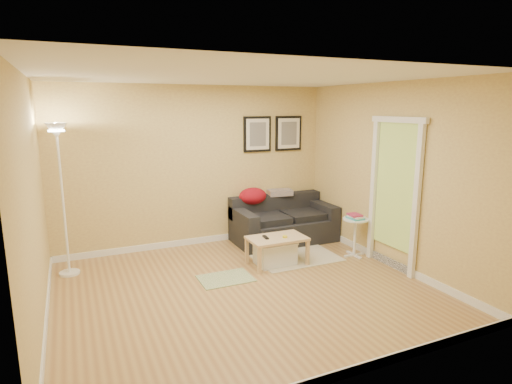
% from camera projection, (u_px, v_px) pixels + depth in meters
% --- Properties ---
extents(floor, '(4.50, 4.50, 0.00)m').
position_uv_depth(floor, '(244.00, 289.00, 5.31)').
color(floor, '#AA8449').
rests_on(floor, ground).
extents(ceiling, '(4.50, 4.50, 0.00)m').
position_uv_depth(ceiling, '(243.00, 76.00, 4.79)').
color(ceiling, white).
rests_on(ceiling, wall_back).
extents(wall_back, '(4.50, 0.00, 4.50)m').
position_uv_depth(wall_back, '(196.00, 167.00, 6.84)').
color(wall_back, '#DDC671').
rests_on(wall_back, ground).
extents(wall_front, '(4.50, 0.00, 4.50)m').
position_uv_depth(wall_front, '(342.00, 233.00, 3.26)').
color(wall_front, '#DDC671').
rests_on(wall_front, ground).
extents(wall_left, '(0.00, 4.00, 4.00)m').
position_uv_depth(wall_left, '(32.00, 206.00, 4.15)').
color(wall_left, '#DDC671').
rests_on(wall_left, ground).
extents(wall_right, '(0.00, 4.00, 4.00)m').
position_uv_depth(wall_right, '(390.00, 176.00, 5.95)').
color(wall_right, '#DDC671').
rests_on(wall_right, ground).
extents(baseboard_back, '(4.50, 0.02, 0.10)m').
position_uv_depth(baseboard_back, '(198.00, 241.00, 7.08)').
color(baseboard_back, white).
rests_on(baseboard_back, ground).
extents(baseboard_front, '(4.50, 0.02, 0.10)m').
position_uv_depth(baseboard_front, '(335.00, 376.00, 3.52)').
color(baseboard_front, white).
rests_on(baseboard_front, ground).
extents(baseboard_left, '(0.02, 4.00, 0.10)m').
position_uv_depth(baseboard_left, '(46.00, 322.00, 4.40)').
color(baseboard_left, white).
rests_on(baseboard_left, ground).
extents(baseboard_right, '(0.02, 4.00, 0.10)m').
position_uv_depth(baseboard_right, '(384.00, 260.00, 6.20)').
color(baseboard_right, white).
rests_on(baseboard_right, ground).
extents(sofa, '(1.70, 0.90, 0.75)m').
position_uv_depth(sofa, '(284.00, 220.00, 7.16)').
color(sofa, black).
rests_on(sofa, ground).
extents(red_throw, '(0.48, 0.36, 0.28)m').
position_uv_depth(red_throw, '(253.00, 196.00, 7.14)').
color(red_throw, maroon).
rests_on(red_throw, sofa).
extents(plaid_throw, '(0.45, 0.32, 0.10)m').
position_uv_depth(plaid_throw, '(280.00, 192.00, 7.40)').
color(plaid_throw, tan).
rests_on(plaid_throw, sofa).
extents(framed_print_left, '(0.50, 0.04, 0.60)m').
position_uv_depth(framed_print_left, '(257.00, 134.00, 7.15)').
color(framed_print_left, black).
rests_on(framed_print_left, wall_back).
extents(framed_print_right, '(0.50, 0.04, 0.60)m').
position_uv_depth(framed_print_right, '(288.00, 133.00, 7.39)').
color(framed_print_right, black).
rests_on(framed_print_right, wall_back).
extents(area_rug, '(1.25, 0.85, 0.01)m').
position_uv_depth(area_rug, '(296.00, 257.00, 6.41)').
color(area_rug, beige).
rests_on(area_rug, ground).
extents(green_runner, '(0.70, 0.50, 0.01)m').
position_uv_depth(green_runner, '(226.00, 278.00, 5.63)').
color(green_runner, '#668C4C').
rests_on(green_runner, ground).
extents(coffee_table, '(0.93, 0.71, 0.41)m').
position_uv_depth(coffee_table, '(277.00, 251.00, 6.11)').
color(coffee_table, tan).
rests_on(coffee_table, ground).
extents(remote_control, '(0.07, 0.16, 0.02)m').
position_uv_depth(remote_control, '(266.00, 237.00, 6.03)').
color(remote_control, black).
rests_on(remote_control, coffee_table).
extents(tape_roll, '(0.07, 0.07, 0.03)m').
position_uv_depth(tape_roll, '(285.00, 237.00, 6.04)').
color(tape_roll, yellow).
rests_on(tape_roll, coffee_table).
extents(storage_bin, '(0.56, 0.41, 0.35)m').
position_uv_depth(storage_bin, '(275.00, 253.00, 6.13)').
color(storage_bin, white).
rests_on(storage_bin, ground).
extents(side_table, '(0.39, 0.39, 0.59)m').
position_uv_depth(side_table, '(355.00, 237.00, 6.44)').
color(side_table, white).
rests_on(side_table, ground).
extents(book_stack, '(0.22, 0.27, 0.08)m').
position_uv_depth(book_stack, '(355.00, 216.00, 6.36)').
color(book_stack, teal).
rests_on(book_stack, side_table).
extents(floor_lamp, '(0.27, 0.27, 2.07)m').
position_uv_depth(floor_lamp, '(63.00, 205.00, 5.60)').
color(floor_lamp, white).
rests_on(floor_lamp, ground).
extents(doorway, '(0.12, 1.01, 2.13)m').
position_uv_depth(doorway, '(393.00, 197.00, 5.85)').
color(doorway, white).
rests_on(doorway, ground).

